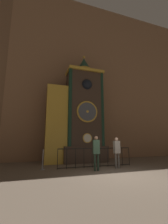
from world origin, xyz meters
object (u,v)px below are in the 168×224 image
at_px(clock_tower, 78,115).
at_px(visitor_far, 117,150).
at_px(stanchion_post, 43,163).
at_px(visitor_near, 96,150).

relative_size(clock_tower, visitor_far, 4.93).
bearing_deg(clock_tower, stanchion_post, -141.44).
relative_size(clock_tower, stanchion_post, 7.91).
height_order(visitor_near, stanchion_post, visitor_near).
bearing_deg(visitor_far, clock_tower, 114.70).
distance_m(clock_tower, visitor_far, 4.04).
bearing_deg(clock_tower, visitor_near, -88.22).
xyz_separation_m(clock_tower, stanchion_post, (-2.50, -2.00, -3.05)).
xyz_separation_m(visitor_far, stanchion_post, (-3.99, 0.91, -0.67)).
distance_m(clock_tower, visitor_near, 3.95).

